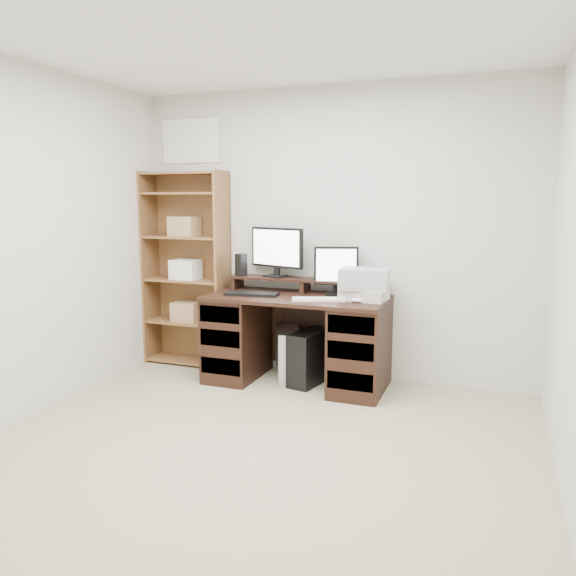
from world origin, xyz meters
The scene contains 14 objects.
room centered at (0.00, 0.00, 1.25)m, with size 3.54×4.04×2.54m.
desk centered at (-0.18, 1.64, 0.39)m, with size 1.50×0.70×0.75m.
riser_shelf centered at (-0.18, 1.85, 0.84)m, with size 1.40×0.22×0.12m.
monitor_wide centered at (-0.45, 1.87, 1.11)m, with size 0.53×0.21×0.43m.
monitor_small centered at (0.10, 1.83, 0.97)m, with size 0.36×0.19×0.41m.
speaker centered at (-0.77, 1.82, 0.97)m, with size 0.08×0.08×0.20m, color black.
keyboard_black centered at (-0.55, 1.54, 0.76)m, with size 0.45×0.15×0.02m, color black.
keyboard_white centered at (0.05, 1.51, 0.76)m, with size 0.42×0.13×0.02m, color white.
mouse centered at (0.35, 1.53, 0.77)m, with size 0.09×0.06×0.03m, color white.
printer centered at (0.38, 1.66, 0.79)m, with size 0.35×0.26×0.09m, color beige.
basket centered at (0.38, 1.66, 0.92)m, with size 0.38×0.27×0.16m, color #A3A9AD.
tower_silver centered at (-0.28, 1.70, 0.22)m, with size 0.20×0.44×0.44m, color #ADAFB3.
tower_black centered at (-0.07, 1.67, 0.23)m, with size 0.28×0.48×0.45m.
bookshelf centered at (-1.35, 1.86, 0.92)m, with size 0.80×0.30×1.80m.
Camera 1 is at (1.37, -2.69, 1.55)m, focal length 35.00 mm.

